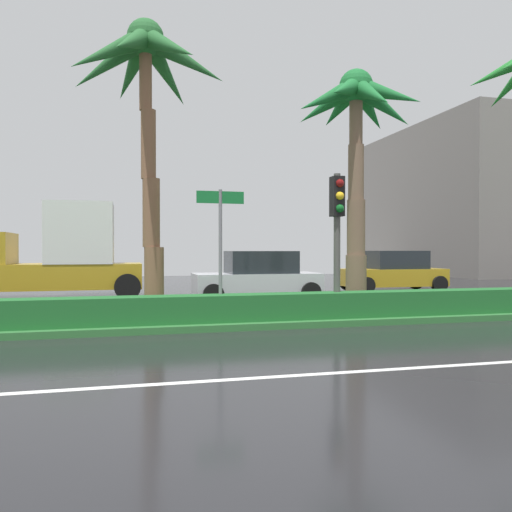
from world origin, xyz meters
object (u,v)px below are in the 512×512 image
object	(u,v)px
palm_tree_centre	(356,121)
traffic_signal_median_right	(337,218)
street_name_sign	(220,236)
palm_tree_centre_left	(145,80)
car_in_traffic_third	(394,272)
box_truck_lead	(52,256)
car_in_traffic_second	(258,277)

from	to	relation	value
palm_tree_centre	traffic_signal_median_right	world-z (taller)	palm_tree_centre
street_name_sign	palm_tree_centre_left	bearing A→B (deg)	141.96
street_name_sign	car_in_traffic_third	xyz separation A→B (m)	(8.90, 8.02, -1.25)
palm_tree_centre_left	box_truck_lead	world-z (taller)	palm_tree_centre_left
traffic_signal_median_right	box_truck_lead	world-z (taller)	traffic_signal_median_right
palm_tree_centre_left	traffic_signal_median_right	size ratio (longest dim) A/B	2.11
car_in_traffic_second	car_in_traffic_third	size ratio (longest dim) A/B	1.00
palm_tree_centre	box_truck_lead	size ratio (longest dim) A/B	1.01
palm_tree_centre	box_truck_lead	world-z (taller)	palm_tree_centre
street_name_sign	traffic_signal_median_right	bearing A→B (deg)	-2.51
traffic_signal_median_right	street_name_sign	xyz separation A→B (m)	(-2.83, 0.12, -0.45)
palm_tree_centre	box_truck_lead	bearing A→B (deg)	140.26
palm_tree_centre_left	box_truck_lead	size ratio (longest dim) A/B	1.14
box_truck_lead	traffic_signal_median_right	bearing A→B (deg)	132.18
palm_tree_centre	box_truck_lead	distance (m)	11.69
palm_tree_centre_left	palm_tree_centre	size ratio (longest dim) A/B	1.13
street_name_sign	car_in_traffic_third	size ratio (longest dim) A/B	0.70
palm_tree_centre_left	palm_tree_centre	xyz separation A→B (m)	(5.51, -0.23, -0.73)
palm_tree_centre_left	traffic_signal_median_right	world-z (taller)	palm_tree_centre_left
palm_tree_centre_left	car_in_traffic_third	size ratio (longest dim) A/B	1.69
palm_tree_centre_left	street_name_sign	bearing A→B (deg)	-38.04
palm_tree_centre_left	street_name_sign	xyz separation A→B (m)	(1.64, -1.28, -3.85)
palm_tree_centre_left	box_truck_lead	xyz separation A→B (m)	(-3.03, 6.87, -4.38)
traffic_signal_median_right	car_in_traffic_second	distance (m)	5.87
palm_tree_centre_left	traffic_signal_median_right	distance (m)	5.79
palm_tree_centre_left	palm_tree_centre	distance (m)	5.57
box_truck_lead	car_in_traffic_second	world-z (taller)	box_truck_lead
palm_tree_centre	street_name_sign	xyz separation A→B (m)	(-3.87, -1.05, -3.12)
traffic_signal_median_right	box_truck_lead	distance (m)	11.21
car_in_traffic_third	street_name_sign	bearing A→B (deg)	42.00
palm_tree_centre	street_name_sign	bearing A→B (deg)	-164.81
box_truck_lead	street_name_sign	bearing A→B (deg)	119.79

